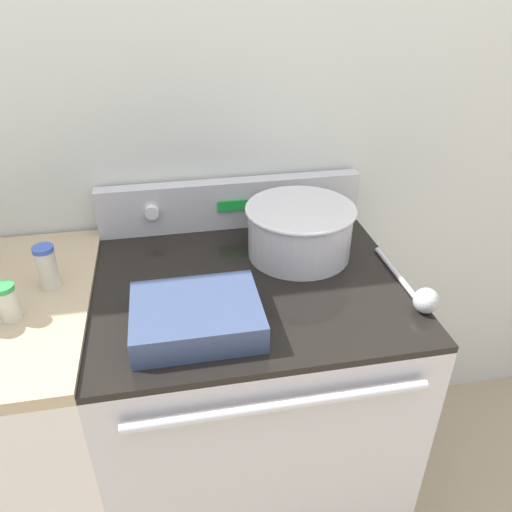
% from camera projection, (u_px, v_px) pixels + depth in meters
% --- Properties ---
extents(kitchen_wall, '(8.00, 0.05, 2.50)m').
position_uv_depth(kitchen_wall, '(226.00, 110.00, 1.43)').
color(kitchen_wall, silver).
rests_on(kitchen_wall, ground_plane).
extents(stove_range, '(0.79, 0.71, 0.91)m').
position_uv_depth(stove_range, '(251.00, 403.00, 1.52)').
color(stove_range, '#BCBCC1').
rests_on(stove_range, ground_plane).
extents(control_panel, '(0.79, 0.07, 0.15)m').
position_uv_depth(control_panel, '(231.00, 203.00, 1.51)').
color(control_panel, '#BCBCC1').
rests_on(control_panel, stove_range).
extents(side_counter, '(0.61, 0.68, 0.92)m').
position_uv_depth(side_counter, '(6.00, 438.00, 1.41)').
color(side_counter, silver).
rests_on(side_counter, ground_plane).
extents(mixing_bowl, '(0.30, 0.30, 0.15)m').
position_uv_depth(mixing_bowl, '(300.00, 228.00, 1.36)').
color(mixing_bowl, silver).
rests_on(mixing_bowl, stove_range).
extents(casserole_dish, '(0.29, 0.23, 0.07)m').
position_uv_depth(casserole_dish, '(196.00, 314.00, 1.10)').
color(casserole_dish, '#38476B').
rests_on(casserole_dish, stove_range).
extents(ladle, '(0.06, 0.31, 0.06)m').
position_uv_depth(ladle, '(420.00, 295.00, 1.19)').
color(ladle, '#B7B7B7').
rests_on(ladle, stove_range).
extents(spice_jar_blue_cap, '(0.05, 0.05, 0.11)m').
position_uv_depth(spice_jar_blue_cap, '(47.00, 267.00, 1.21)').
color(spice_jar_blue_cap, beige).
rests_on(spice_jar_blue_cap, side_counter).
extents(spice_jar_green_cap, '(0.05, 0.05, 0.09)m').
position_uv_depth(spice_jar_green_cap, '(7.00, 302.00, 1.11)').
color(spice_jar_green_cap, beige).
rests_on(spice_jar_green_cap, side_counter).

